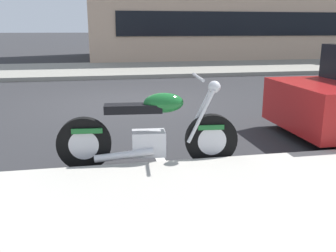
# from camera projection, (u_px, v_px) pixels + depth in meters

# --- Properties ---
(ground_plane) EXTENTS (260.00, 260.00, 0.00)m
(ground_plane) POSITION_uv_depth(u_px,v_px,m) (132.00, 103.00, 8.51)
(ground_plane) COLOR #28282B
(parking_stall_stripe) EXTENTS (0.12, 2.20, 0.01)m
(parking_stall_stripe) POSITION_uv_depth(u_px,v_px,m) (157.00, 153.00, 5.14)
(parking_stall_stripe) COLOR silver
(parking_stall_stripe) RESTS_ON ground
(parked_motorcycle) EXTENTS (2.20, 0.62, 1.12)m
(parked_motorcycle) POSITION_uv_depth(u_px,v_px,m) (151.00, 133.00, 4.53)
(parked_motorcycle) COLOR black
(parked_motorcycle) RESTS_ON ground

